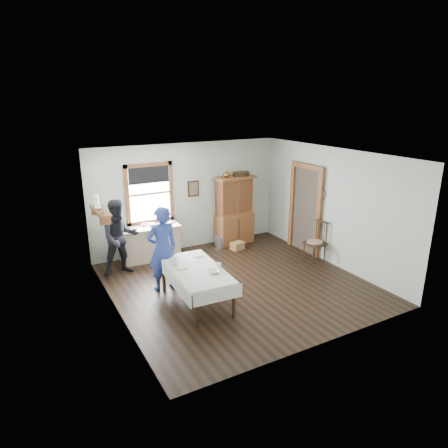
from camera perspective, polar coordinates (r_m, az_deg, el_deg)
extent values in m
cube|color=black|center=(8.50, 1.93, -8.47)|extent=(5.00, 5.00, 0.01)
cube|color=beige|center=(7.71, 2.14, 9.79)|extent=(5.00, 5.00, 0.01)
cube|color=#B4BEB0|center=(10.15, -5.22, 3.90)|extent=(5.00, 0.01, 2.70)
cube|color=#B4BEB0|center=(6.13, 14.14, -5.92)|extent=(5.00, 0.01, 2.70)
cube|color=#B4BEB0|center=(7.12, -15.56, -2.69)|extent=(0.01, 5.00, 2.70)
cube|color=#B4BEB0|center=(9.48, 15.13, 2.38)|extent=(0.01, 5.00, 2.70)
cube|color=white|center=(9.75, -10.62, 4.31)|extent=(1.00, 0.02, 1.30)
cube|color=brown|center=(9.59, -10.80, 8.32)|extent=(1.18, 0.06, 0.09)
cube|color=brown|center=(9.90, -10.35, 0.36)|extent=(1.18, 0.06, 0.09)
cube|color=brown|center=(9.57, -13.66, 3.87)|extent=(0.09, 0.06, 1.48)
cube|color=brown|center=(9.90, -7.58, 4.66)|extent=(0.09, 0.06, 1.48)
cube|color=black|center=(9.61, -10.68, 6.89)|extent=(0.98, 0.03, 0.39)
cube|color=#4A3F35|center=(10.15, 11.59, 1.85)|extent=(0.03, 0.90, 2.10)
cube|color=brown|center=(9.76, 13.37, 1.11)|extent=(0.08, 0.12, 2.10)
cube|color=brown|center=(10.51, 9.68, 2.50)|extent=(0.08, 0.12, 2.10)
cube|color=brown|center=(9.89, 11.85, 8.03)|extent=(0.08, 1.14, 0.12)
cube|color=brown|center=(8.49, -17.25, 1.84)|extent=(0.24, 1.00, 0.04)
cube|color=brown|center=(8.14, -16.59, 0.50)|extent=(0.22, 0.03, 0.18)
cube|color=brown|center=(8.89, -17.75, 1.82)|extent=(0.22, 0.03, 0.18)
cube|color=tan|center=(8.17, -16.89, 2.22)|extent=(0.03, 0.22, 0.24)
cylinder|color=white|center=(8.79, -17.82, 3.19)|extent=(0.12, 0.12, 0.22)
cube|color=#372213|center=(10.13, -4.38, 5.06)|extent=(0.30, 0.04, 0.40)
torus|color=black|center=(9.58, 13.86, 4.90)|extent=(0.01, 0.27, 0.27)
cube|color=tan|center=(9.74, -10.52, -2.69)|extent=(1.46, 0.59, 0.83)
cube|color=brown|center=(10.53, 1.53, 1.95)|extent=(1.08, 0.55, 1.80)
cube|color=silver|center=(7.61, -3.96, -8.82)|extent=(1.04, 1.84, 0.71)
cube|color=#372213|center=(9.67, 12.86, -2.45)|extent=(0.49, 0.49, 1.00)
cube|color=#9B9DA3|center=(10.41, -0.63, -2.62)|extent=(0.30, 0.30, 0.29)
cube|color=tan|center=(10.30, 1.93, -3.14)|extent=(0.37, 0.29, 0.19)
imported|color=navy|center=(8.05, -8.77, -3.98)|extent=(0.61, 0.42, 1.61)
imported|color=black|center=(8.97, -14.62, -2.25)|extent=(0.79, 0.63, 1.56)
imported|color=white|center=(7.61, -7.16, -5.54)|extent=(0.18, 0.18, 0.11)
imported|color=white|center=(7.45, -0.79, -5.96)|extent=(0.14, 0.14, 0.10)
imported|color=white|center=(7.27, -1.54, -6.76)|extent=(0.28, 0.28, 0.06)
imported|color=brown|center=(9.81, -8.38, 0.20)|extent=(0.23, 0.28, 0.02)
imported|color=white|center=(9.69, -11.23, -0.07)|extent=(0.24, 0.24, 0.06)
imported|color=white|center=(8.52, -17.35, 2.22)|extent=(0.22, 0.22, 0.05)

